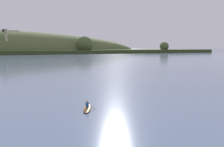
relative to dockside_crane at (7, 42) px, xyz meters
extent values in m
cube|color=#35401E|center=(-1.03, 10.07, -7.89)|extent=(406.74, 88.61, 3.09)
sphere|color=#4C5B33|center=(64.31, -4.90, -1.32)|extent=(14.36, 14.36, 14.36)
sphere|color=#4C5B33|center=(151.66, -11.74, -3.12)|extent=(9.23, 9.23, 9.23)
cube|color=#4C4C51|center=(-0.25, 0.05, -8.44)|extent=(4.67, 4.67, 2.00)
cylinder|color=#BCB293|center=(-0.25, 0.05, 1.47)|extent=(1.78, 1.78, 17.81)
cylinder|color=#BCB293|center=(4.00, -0.88, 8.95)|extent=(10.84, 3.29, 0.98)
cube|color=#333338|center=(-2.16, 0.47, 8.95)|extent=(2.23, 2.81, 2.14)
ellipsoid|color=brown|center=(-25.14, -196.53, -9.37)|extent=(2.51, 3.67, 0.30)
cylinder|color=navy|center=(-25.14, -196.53, -9.03)|extent=(0.44, 0.44, 0.55)
sphere|color=tan|center=(-25.14, -196.53, -8.64)|extent=(0.22, 0.22, 0.22)
cylinder|color=olive|center=(-24.89, -196.79, -9.11)|extent=(1.11, 0.64, 0.89)
camera|label=1|loc=(-36.12, -219.57, -3.32)|focal=42.38mm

